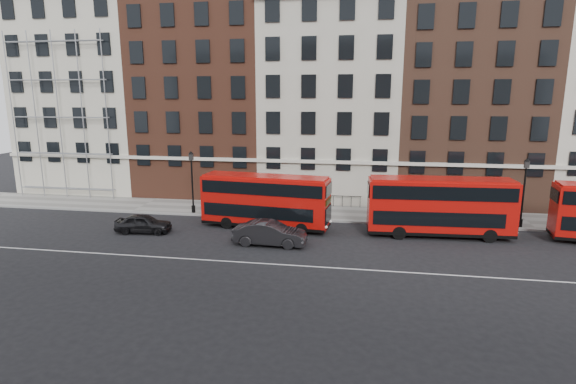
% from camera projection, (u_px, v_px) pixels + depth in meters
% --- Properties ---
extents(ground, '(120.00, 120.00, 0.00)m').
position_uv_depth(ground, '(308.00, 255.00, 28.88)').
color(ground, black).
rests_on(ground, ground).
extents(pavement, '(80.00, 5.00, 0.15)m').
position_uv_depth(pavement, '(322.00, 213.00, 38.99)').
color(pavement, slate).
rests_on(pavement, ground).
extents(kerb, '(80.00, 0.30, 0.16)m').
position_uv_depth(kerb, '(320.00, 220.00, 36.58)').
color(kerb, gray).
rests_on(kerb, ground).
extents(road_centre_line, '(70.00, 0.12, 0.01)m').
position_uv_depth(road_centre_line, '(303.00, 266.00, 26.95)').
color(road_centre_line, white).
rests_on(road_centre_line, ground).
extents(building_terrace, '(64.00, 11.95, 22.00)m').
position_uv_depth(building_terrace, '(328.00, 94.00, 44.02)').
color(building_terrace, beige).
rests_on(building_terrace, ground).
extents(bus_b, '(10.01, 3.48, 4.12)m').
position_uv_depth(bus_b, '(265.00, 200.00, 34.31)').
color(bus_b, '#AF0C09').
rests_on(bus_b, ground).
extents(bus_c, '(10.31, 2.97, 4.29)m').
position_uv_depth(bus_c, '(439.00, 206.00, 32.22)').
color(bus_c, '#AF0C09').
rests_on(bus_c, ground).
extents(car_rear, '(4.25, 2.07, 1.40)m').
position_uv_depth(car_rear, '(143.00, 223.00, 33.45)').
color(car_rear, black).
rests_on(car_rear, ground).
extents(car_front, '(5.03, 1.88, 1.64)m').
position_uv_depth(car_front, '(270.00, 233.00, 30.64)').
color(car_front, '#252427').
rests_on(car_front, ground).
extents(lamp_post_left, '(0.44, 0.44, 5.33)m').
position_uv_depth(lamp_post_left, '(192.00, 179.00, 38.18)').
color(lamp_post_left, black).
rests_on(lamp_post_left, pavement).
extents(lamp_post_right, '(0.44, 0.44, 5.33)m').
position_uv_depth(lamp_post_right, '(524.00, 189.00, 33.92)').
color(lamp_post_right, black).
rests_on(lamp_post_right, pavement).
extents(iron_railings, '(6.60, 0.06, 1.00)m').
position_uv_depth(iron_railings, '(325.00, 201.00, 40.99)').
color(iron_railings, black).
rests_on(iron_railings, pavement).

